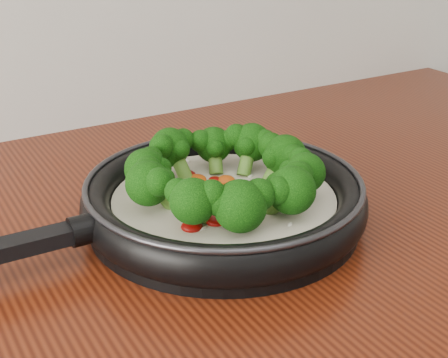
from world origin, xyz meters
TOP-DOWN VIEW (x-y plane):
  - skillet at (0.11, 1.13)m, footprint 0.46×0.30m

SIDE VIEW (x-z plane):
  - skillet at x=0.11m, z-range 0.89..0.97m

